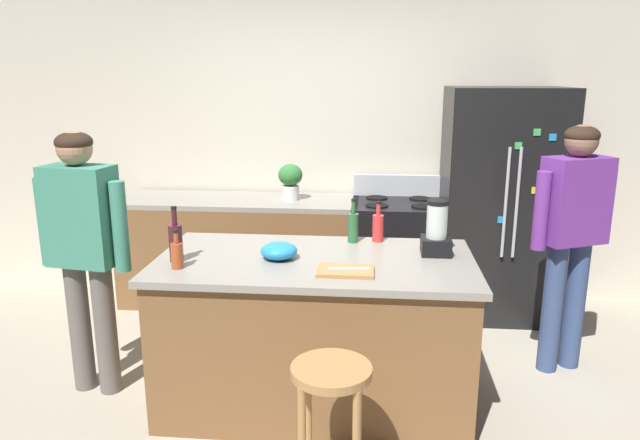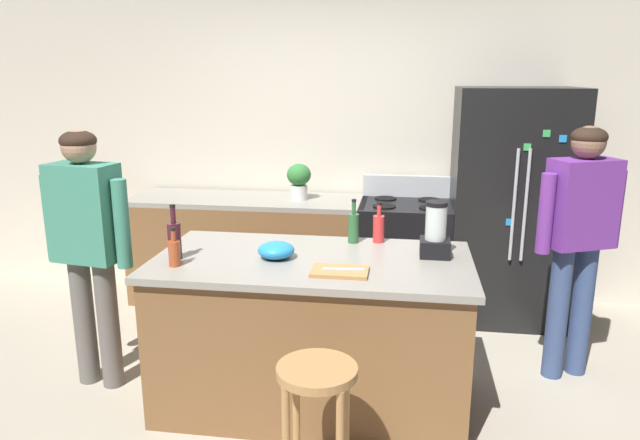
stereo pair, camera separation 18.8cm
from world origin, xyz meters
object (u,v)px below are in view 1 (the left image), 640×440
at_px(person_by_sink_right, 572,226).
at_px(blender_appliance, 436,232).
at_px(potted_plant, 290,179).
at_px(bar_stool, 331,399).
at_px(kitchen_island, 315,331).
at_px(chef_knife, 349,269).
at_px(bottle_wine, 176,241).
at_px(bottle_cooking_sauce, 177,254).
at_px(mixing_bowl, 279,251).
at_px(stove_range, 397,254).
at_px(bottle_soda, 378,227).
at_px(cutting_board, 345,271).
at_px(bottle_olive_oil, 353,226).
at_px(refrigerator, 500,204).
at_px(person_by_island_left, 84,240).

distance_m(person_by_sink_right, blender_appliance, 0.99).
xyz_separation_m(person_by_sink_right, potted_plant, (-1.95, 0.98, 0.09)).
bearing_deg(bar_stool, kitchen_island, 100.57).
distance_m(person_by_sink_right, chef_knife, 1.60).
height_order(bottle_wine, bottle_cooking_sauce, bottle_wine).
relative_size(blender_appliance, mixing_bowl, 1.54).
bearing_deg(blender_appliance, person_by_sink_right, 25.34).
relative_size(kitchen_island, mixing_bowl, 8.64).
distance_m(stove_range, bottle_soda, 1.27).
bearing_deg(bottle_soda, cutting_board, -105.56).
height_order(potted_plant, bottle_cooking_sauce, potted_plant).
distance_m(bottle_olive_oil, chef_knife, 0.59).
xyz_separation_m(refrigerator, chef_knife, (-1.13, -1.73, 0.02)).
bearing_deg(stove_range, bottle_olive_oil, -105.65).
bearing_deg(bottle_cooking_sauce, mixing_bowl, 22.66).
xyz_separation_m(person_by_sink_right, chef_knife, (-1.38, -0.80, -0.06)).
bearing_deg(person_by_sink_right, bottle_wine, -163.50).
xyz_separation_m(potted_plant, bottle_olive_oil, (0.57, -1.20, -0.07)).
height_order(kitchen_island, chef_knife, chef_knife).
bearing_deg(bottle_olive_oil, bottle_cooking_sauce, -147.27).
height_order(stove_range, bottle_soda, bottle_soda).
height_order(refrigerator, mixing_bowl, refrigerator).
bearing_deg(bottle_soda, mixing_bowl, -143.74).
relative_size(person_by_island_left, chef_knife, 7.35).
height_order(person_by_island_left, potted_plant, person_by_island_left).
bearing_deg(bottle_wine, bottle_cooking_sauce, -69.32).
xyz_separation_m(kitchen_island, bottle_olive_oil, (0.20, 0.35, 0.55)).
height_order(person_by_sink_right, potted_plant, person_by_sink_right).
bearing_deg(mixing_bowl, kitchen_island, 7.37).
distance_m(blender_appliance, cutting_board, 0.64).
bearing_deg(bottle_soda, bottle_wine, -155.54).
bearing_deg(bottle_olive_oil, refrigerator, 45.50).
distance_m(mixing_bowl, chef_knife, 0.46).
bearing_deg(kitchen_island, bottle_cooking_sauce, -161.42).
bearing_deg(stove_range, refrigerator, -1.77).
bearing_deg(bottle_cooking_sauce, blender_appliance, 15.39).
bearing_deg(cutting_board, person_by_sink_right, 29.72).
bearing_deg(bottle_cooking_sauce, person_by_sink_right, 19.40).
relative_size(person_by_island_left, bottle_wine, 5.12).
xyz_separation_m(bar_stool, bottle_soda, (0.20, 1.23, 0.47)).
xyz_separation_m(blender_appliance, cutting_board, (-0.51, -0.38, -0.13)).
height_order(refrigerator, chef_knife, refrigerator).
bearing_deg(person_by_sink_right, blender_appliance, -154.66).
relative_size(person_by_island_left, blender_appliance, 5.03).
distance_m(bottle_cooking_sauce, cutting_board, 0.91).
bearing_deg(bottle_soda, blender_appliance, -35.41).
bearing_deg(mixing_bowl, bottle_wine, -169.92).
height_order(person_by_sink_right, blender_appliance, person_by_sink_right).
bearing_deg(bottle_cooking_sauce, cutting_board, 0.81).
bearing_deg(mixing_bowl, cutting_board, -27.64).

